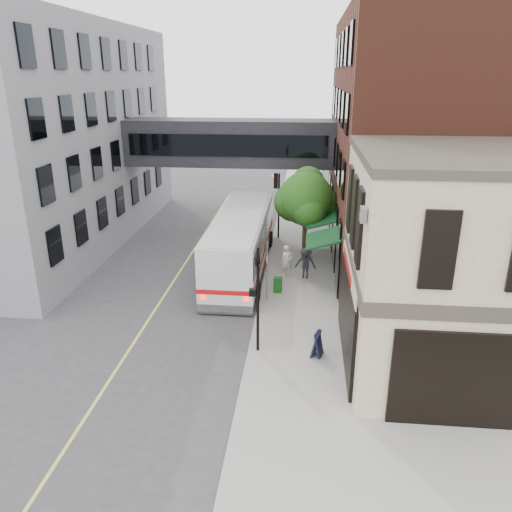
% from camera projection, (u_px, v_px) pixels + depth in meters
% --- Properties ---
extents(ground, '(120.00, 120.00, 0.00)m').
position_uv_depth(ground, '(242.00, 380.00, 18.86)').
color(ground, '#38383A').
rests_on(ground, ground).
extents(sidewalk_main, '(4.00, 60.00, 0.15)m').
position_uv_depth(sidewalk_main, '(301.00, 254.00, 31.73)').
color(sidewalk_main, gray).
rests_on(sidewalk_main, ground).
extents(corner_building, '(10.19, 8.12, 8.45)m').
position_uv_depth(corner_building, '(488.00, 266.00, 18.45)').
color(corner_building, tan).
rests_on(corner_building, ground).
extents(brick_building, '(13.76, 18.00, 14.00)m').
position_uv_depth(brick_building, '(439.00, 144.00, 29.54)').
color(brick_building, '#4F2418').
rests_on(brick_building, ground).
extents(opposite_building, '(14.00, 24.00, 14.00)m').
position_uv_depth(opposite_building, '(16.00, 136.00, 32.96)').
color(opposite_building, gray).
rests_on(opposite_building, ground).
extents(skyway_bridge, '(14.00, 3.18, 3.00)m').
position_uv_depth(skyway_bridge, '(230.00, 142.00, 33.71)').
color(skyway_bridge, black).
rests_on(skyway_bridge, ground).
extents(traffic_signal_near, '(0.44, 0.22, 4.60)m').
position_uv_depth(traffic_signal_near, '(257.00, 287.00, 19.67)').
color(traffic_signal_near, black).
rests_on(traffic_signal_near, sidewalk_main).
extents(traffic_signal_far, '(0.53, 0.28, 4.50)m').
position_uv_depth(traffic_signal_far, '(277.00, 193.00, 33.56)').
color(traffic_signal_far, black).
rests_on(traffic_signal_far, sidewalk_main).
extents(street_sign_pole, '(0.08, 0.75, 3.00)m').
position_uv_depth(street_sign_pole, '(267.00, 266.00, 24.70)').
color(street_sign_pole, gray).
rests_on(street_sign_pole, sidewalk_main).
extents(street_tree, '(3.80, 3.20, 5.60)m').
position_uv_depth(street_tree, '(306.00, 198.00, 29.66)').
color(street_tree, '#382619').
rests_on(street_tree, sidewalk_main).
extents(lane_marking, '(0.12, 40.00, 0.01)m').
position_uv_depth(lane_marking, '(178.00, 275.00, 28.66)').
color(lane_marking, '#D8CC4C').
rests_on(lane_marking, ground).
extents(bus, '(3.06, 12.44, 3.34)m').
position_uv_depth(bus, '(241.00, 239.00, 28.92)').
color(bus, silver).
rests_on(bus, ground).
extents(pedestrian_a, '(0.75, 0.62, 1.77)m').
position_uv_depth(pedestrian_a, '(287.00, 261.00, 27.90)').
color(pedestrian_a, silver).
rests_on(pedestrian_a, sidewalk_main).
extents(pedestrian_b, '(0.91, 0.80, 1.58)m').
position_uv_depth(pedestrian_b, '(310.00, 246.00, 30.58)').
color(pedestrian_b, '#D38888').
rests_on(pedestrian_b, sidewalk_main).
extents(pedestrian_c, '(1.22, 0.78, 1.79)m').
position_uv_depth(pedestrian_c, '(306.00, 263.00, 27.57)').
color(pedestrian_c, '#222129').
rests_on(pedestrian_c, sidewalk_main).
extents(newspaper_box, '(0.44, 0.41, 0.80)m').
position_uv_depth(newspaper_box, '(278.00, 285.00, 25.98)').
color(newspaper_box, '#125216').
rests_on(newspaper_box, sidewalk_main).
extents(sandwich_board, '(0.55, 0.68, 1.07)m').
position_uv_depth(sandwich_board, '(317.00, 344.00, 20.04)').
color(sandwich_board, black).
rests_on(sandwich_board, sidewalk_main).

